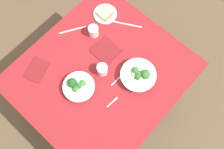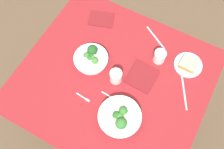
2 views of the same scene
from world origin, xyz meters
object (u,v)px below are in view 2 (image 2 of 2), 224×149
(broccoli_bowl_near, at_px, (120,117))
(table_knife_left, at_px, (156,38))
(napkin_folded_lower, at_px, (101,19))
(bread_side_plate, at_px, (188,65))
(fork_by_near_bowl, at_px, (84,98))
(water_glass_center, at_px, (116,76))
(napkin_folded_upper, at_px, (142,76))
(water_glass_side, at_px, (160,57))
(fork_by_far_bowl, at_px, (110,96))
(broccoli_bowl_far, at_px, (91,58))
(table_knife_right, at_px, (184,93))

(broccoli_bowl_near, xyz_separation_m, table_knife_left, (-0.05, 0.60, -0.03))
(napkin_folded_lower, bearing_deg, bread_side_plate, -4.47)
(fork_by_near_bowl, bearing_deg, broccoli_bowl_near, 1.86)
(bread_side_plate, xyz_separation_m, water_glass_center, (-0.35, -0.30, 0.03))
(water_glass_center, bearing_deg, napkin_folded_upper, 35.32)
(broccoli_bowl_near, distance_m, napkin_folded_lower, 0.71)
(water_glass_center, relative_size, napkin_folded_lower, 0.52)
(water_glass_side, xyz_separation_m, fork_by_far_bowl, (-0.15, -0.37, -0.04))
(broccoli_bowl_far, distance_m, napkin_folded_upper, 0.34)
(broccoli_bowl_far, relative_size, broccoli_bowl_near, 0.88)
(fork_by_near_bowl, xyz_separation_m, napkin_folded_upper, (0.25, 0.29, 0.00))
(fork_by_near_bowl, bearing_deg, broccoli_bowl_far, 114.28)
(fork_by_far_bowl, bearing_deg, water_glass_side, 70.61)
(water_glass_center, distance_m, fork_by_near_bowl, 0.23)
(table_knife_right, height_order, napkin_folded_lower, napkin_folded_lower)
(table_knife_left, height_order, napkin_folded_upper, napkin_folded_upper)
(fork_by_far_bowl, bearing_deg, napkin_folded_upper, 65.26)
(broccoli_bowl_far, bearing_deg, fork_by_far_bowl, -35.68)
(bread_side_plate, relative_size, water_glass_side, 2.09)
(broccoli_bowl_near, bearing_deg, table_knife_left, 94.40)
(table_knife_left, distance_m, napkin_folded_upper, 0.30)
(broccoli_bowl_near, height_order, table_knife_left, broccoli_bowl_near)
(fork_by_near_bowl, bearing_deg, fork_by_far_bowl, 36.11)
(table_knife_right, bearing_deg, napkin_folded_lower, 42.31)
(broccoli_bowl_far, height_order, water_glass_side, broccoli_bowl_far)
(broccoli_bowl_far, bearing_deg, napkin_folded_upper, 9.39)
(broccoli_bowl_far, relative_size, bread_side_plate, 1.21)
(water_glass_center, bearing_deg, broccoli_bowl_far, 168.39)
(table_knife_left, bearing_deg, napkin_folded_upper, -50.85)
(water_glass_side, xyz_separation_m, napkin_folded_upper, (-0.04, -0.16, -0.04))
(napkin_folded_upper, bearing_deg, fork_by_near_bowl, -130.16)
(table_knife_left, distance_m, napkin_folded_lower, 0.39)
(fork_by_far_bowl, xyz_separation_m, napkin_folded_upper, (0.11, 0.21, 0.00))
(fork_by_far_bowl, relative_size, napkin_folded_upper, 0.57)
(water_glass_center, xyz_separation_m, table_knife_left, (0.09, 0.39, -0.04))
(broccoli_bowl_far, bearing_deg, water_glass_side, 29.60)
(fork_by_far_bowl, xyz_separation_m, table_knife_right, (0.38, 0.23, -0.00))
(broccoli_bowl_far, xyz_separation_m, broccoli_bowl_near, (0.33, -0.25, 0.00))
(table_knife_left, bearing_deg, table_knife_right, -10.20)
(bread_side_plate, bearing_deg, fork_by_far_bowl, -128.64)
(broccoli_bowl_far, bearing_deg, broccoli_bowl_near, -36.81)
(water_glass_center, bearing_deg, broccoli_bowl_near, -56.70)
(broccoli_bowl_near, xyz_separation_m, water_glass_center, (-0.14, 0.21, 0.01))
(broccoli_bowl_far, xyz_separation_m, fork_by_near_bowl, (0.08, -0.24, -0.03))
(broccoli_bowl_far, height_order, table_knife_left, broccoli_bowl_far)
(napkin_folded_upper, bearing_deg, bread_side_plate, 43.12)
(water_glass_center, xyz_separation_m, napkin_folded_upper, (0.13, 0.09, -0.04))
(napkin_folded_lower, bearing_deg, napkin_folded_upper, -30.65)
(table_knife_right, xyz_separation_m, napkin_folded_lower, (-0.70, 0.23, 0.00))
(broccoli_bowl_near, distance_m, fork_by_far_bowl, 0.15)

